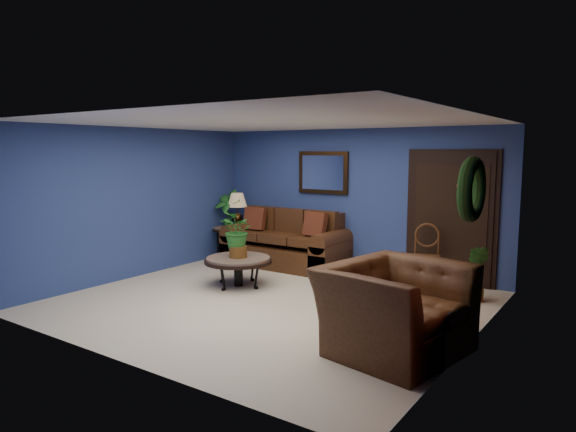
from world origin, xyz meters
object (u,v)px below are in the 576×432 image
Objects in this scene: end_table at (238,234)px; coffee_table at (238,261)px; table_lamp at (237,206)px; side_chair at (426,251)px; sofa at (287,247)px; armchair at (395,309)px.

coffee_table is at bearing -49.72° from end_table.
table_lamp reaches higher than end_table.
side_chair is at bearing 1.07° from end_table.
sofa reaches higher than side_chair.
sofa is 1.36m from table_lamp.
side_chair is at bearing 34.75° from coffee_table.
end_table is at bearing 130.28° from coffee_table.
sofa is at bearing 1.83° from end_table.
end_table is at bearing 69.26° from armchair.
armchair is (4.45, -2.74, -0.58)m from table_lamp.
sofa is 2.18× the size of coffee_table.
sofa is at bearing 1.83° from table_lamp.
armchair is at bearing -31.61° from table_lamp.
coffee_table is 1.52× the size of end_table.
table_lamp is 5.26m from armchair.
side_chair is 2.89m from armchair.
coffee_table is 2.11m from end_table.
end_table is (-1.16, -0.04, 0.15)m from sofa.
table_lamp is (0.00, 0.00, 0.56)m from end_table.
end_table is 0.56m from table_lamp.
end_table is at bearing -90.00° from table_lamp.
side_chair is (3.79, 0.07, 0.07)m from end_table.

